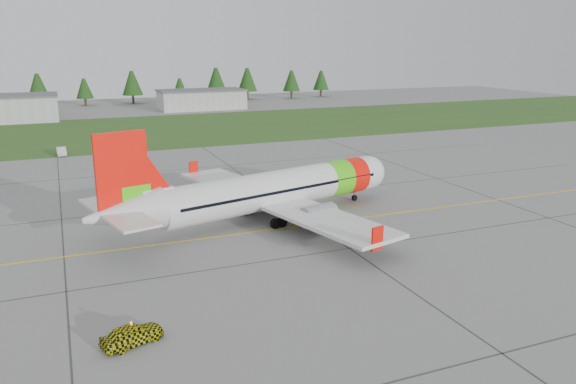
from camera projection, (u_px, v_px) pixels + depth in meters
name	position (u px, v px, depth m)	size (l,w,h in m)	color
ground	(249.00, 264.00, 49.26)	(320.00, 320.00, 0.00)	gray
aircraft	(271.00, 191.00, 60.96)	(36.33, 34.18, 11.19)	silver
follow_me_car	(131.00, 315.00, 35.67)	(1.63, 1.38, 4.05)	#D2D20B
service_van	(61.00, 143.00, 95.96)	(1.49, 1.41, 4.28)	silver
grass_strip	(130.00, 131.00, 122.52)	(320.00, 50.00, 0.03)	#30561E
taxi_guideline	(224.00, 236.00, 56.40)	(120.00, 0.25, 0.02)	gold
hangar_east	(202.00, 100.00, 163.20)	(24.00, 12.00, 5.20)	#A8A8A3
treeline	(105.00, 89.00, 171.27)	(160.00, 8.00, 10.00)	#1C3F14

